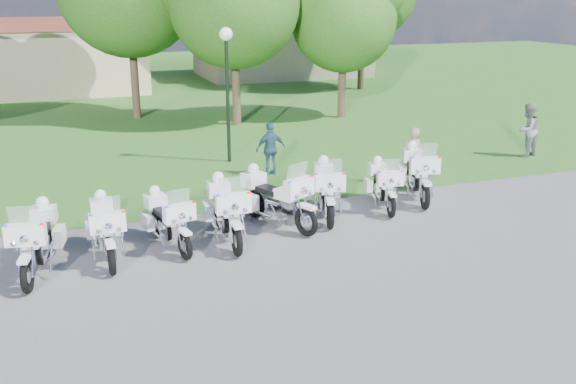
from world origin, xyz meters
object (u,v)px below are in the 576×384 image
object	(u,v)px
motorcycle_0	(37,239)
motorcycle_5	(326,188)
motorcycle_1	(105,228)
motorcycle_2	(167,219)
lamp_post	(227,62)
bystander_a	(412,156)
bystander_c	(271,149)
motorcycle_3	(226,210)
motorcycle_6	(383,184)
motorcycle_7	(417,172)
motorcycle_4	(275,197)
bystander_b	(527,130)

from	to	relation	value
motorcycle_0	motorcycle_5	world-z (taller)	motorcycle_5
motorcycle_1	motorcycle_2	world-z (taller)	motorcycle_1
lamp_post	bystander_a	distance (m)	6.84
motorcycle_2	lamp_post	xyz separation A→B (m)	(3.36, 6.94, 2.73)
motorcycle_2	bystander_c	xyz separation A→B (m)	(4.16, 4.86, 0.20)
motorcycle_5	motorcycle_0	bearing A→B (deg)	27.27
lamp_post	bystander_c	world-z (taller)	lamp_post
motorcycle_0	motorcycle_3	distance (m)	4.15
motorcycle_5	motorcycle_6	distance (m)	1.73
motorcycle_1	lamp_post	size ratio (longest dim) A/B	0.53
motorcycle_1	motorcycle_5	size ratio (longest dim) A/B	0.98
motorcycle_2	motorcycle_3	size ratio (longest dim) A/B	0.87
motorcycle_3	motorcycle_7	bearing A→B (deg)	-165.11
motorcycle_3	motorcycle_6	world-z (taller)	motorcycle_3
motorcycle_0	motorcycle_1	xyz separation A→B (m)	(1.39, 0.26, -0.03)
motorcycle_3	motorcycle_4	world-z (taller)	motorcycle_4
motorcycle_2	bystander_a	world-z (taller)	bystander_a
lamp_post	bystander_b	size ratio (longest dim) A/B	2.38
motorcycle_3	bystander_a	world-z (taller)	bystander_a
motorcycle_4	bystander_c	bearing A→B (deg)	-130.88
motorcycle_5	motorcycle_7	world-z (taller)	motorcycle_7
motorcycle_7	bystander_a	world-z (taller)	motorcycle_7
motorcycle_6	bystander_b	size ratio (longest dim) A/B	1.16
motorcycle_0	bystander_a	bearing A→B (deg)	-153.10
motorcycle_1	motorcycle_2	xyz separation A→B (m)	(1.38, 0.17, -0.03)
motorcycle_3	motorcycle_4	bearing A→B (deg)	-157.08
motorcycle_4	motorcycle_5	bearing A→B (deg)	166.48
motorcycle_2	motorcycle_5	distance (m)	4.32
motorcycle_1	bystander_c	size ratio (longest dim) A/B	1.42
bystander_b	motorcycle_5	bearing A→B (deg)	0.66
motorcycle_4	bystander_b	distance (m)	11.20
motorcycle_0	lamp_post	xyz separation A→B (m)	(6.14, 7.37, 2.67)
motorcycle_1	motorcycle_4	world-z (taller)	motorcycle_4
motorcycle_1	motorcycle_7	world-z (taller)	motorcycle_7
bystander_a	motorcycle_6	bearing A→B (deg)	41.94
motorcycle_1	motorcycle_5	xyz separation A→B (m)	(5.64, 0.89, 0.04)
motorcycle_2	motorcycle_4	bearing A→B (deg)	177.81
motorcycle_1	bystander_b	distance (m)	15.36
bystander_a	motorcycle_4	bearing A→B (deg)	22.25
motorcycle_2	bystander_c	distance (m)	6.40
motorcycle_6	bystander_a	bearing A→B (deg)	-124.95
motorcycle_6	bystander_c	distance (m)	4.43
motorcycle_1	bystander_b	size ratio (longest dim) A/B	1.27
motorcycle_0	motorcycle_2	bearing A→B (deg)	-159.05
bystander_a	motorcycle_2	bearing A→B (deg)	18.40
motorcycle_5	bystander_a	xyz separation A→B (m)	(3.54, 1.65, 0.16)
bystander_b	motorcycle_1	bearing A→B (deg)	-3.28
motorcycle_3	motorcycle_4	distance (m)	1.49
motorcycle_1	motorcycle_7	xyz separation A→B (m)	(8.66, 1.38, 0.06)
motorcycle_4	motorcycle_7	distance (m)	4.58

